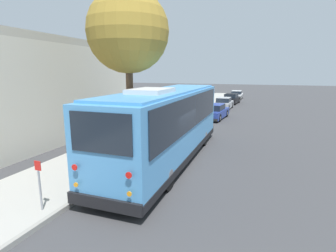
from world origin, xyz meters
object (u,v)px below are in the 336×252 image
sign_post_far (76,170)px  sign_post_near (40,185)px  shuttle_bus (168,121)px  parked_sedan_silver (224,104)px  parked_sedan_white (237,95)px  parked_sedan_black (231,99)px  street_tree (129,26)px  parked_sedan_blue (214,112)px

sign_post_far → sign_post_near: bearing=180.0°
shuttle_bus → sign_post_near: size_ratio=7.29×
parked_sedan_silver → sign_post_near: bearing=177.5°
parked_sedan_white → sign_post_far: (-34.75, 1.63, 0.25)m
shuttle_bus → parked_sedan_silver: size_ratio=2.52×
parked_sedan_black → street_tree: bearing=179.4°
parked_sedan_black → street_tree: (-23.31, 2.16, 5.66)m
shuttle_bus → sign_post_far: size_ratio=8.09×
shuttle_bus → parked_sedan_blue: shuttle_bus is taller
parked_sedan_white → sign_post_near: bearing=177.0°
shuttle_bus → street_tree: 4.99m
parked_sedan_silver → parked_sedan_blue: bearing=-177.3°
parked_sedan_blue → sign_post_far: sign_post_far is taller
parked_sedan_black → sign_post_near: size_ratio=2.87×
street_tree → sign_post_near: 8.46m
parked_sedan_blue → sign_post_far: size_ratio=3.33×
street_tree → sign_post_near: street_tree is taller
shuttle_bus → parked_sedan_black: size_ratio=2.54×
parked_sedan_silver → sign_post_far: size_ratio=3.22×
shuttle_bus → street_tree: size_ratio=1.30×
shuttle_bus → street_tree: street_tree is taller
sign_post_near → sign_post_far: sign_post_near is taller
parked_sedan_silver → parked_sedan_black: 5.41m
parked_sedan_silver → parked_sedan_white: parked_sedan_silver is taller
shuttle_bus → parked_sedan_white: size_ratio=2.58×
parked_sedan_blue → parked_sedan_black: (12.03, 0.06, -0.01)m
parked_sedan_blue → sign_post_near: sign_post_near is taller
parked_sedan_black → sign_post_far: sign_post_far is taller
parked_sedan_silver → parked_sedan_black: size_ratio=1.01×
sign_post_far → street_tree: bearing=5.9°
street_tree → sign_post_far: (-4.98, -0.51, -5.44)m
parked_sedan_white → street_tree: street_tree is taller
parked_sedan_white → sign_post_near: (-36.31, 1.63, 0.35)m
parked_sedan_white → parked_sedan_black: bearing=179.7°
sign_post_far → parked_sedan_black: bearing=-3.3°
parked_sedan_black → parked_sedan_white: (6.46, 0.02, -0.03)m
street_tree → sign_post_near: size_ratio=5.62×
parked_sedan_black → parked_sedan_blue: bearing=-175.0°
shuttle_bus → parked_sedan_black: bearing=-0.7°
parked_sedan_white → sign_post_far: sign_post_far is taller
street_tree → sign_post_far: size_ratio=6.24×
shuttle_bus → sign_post_far: shuttle_bus is taller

